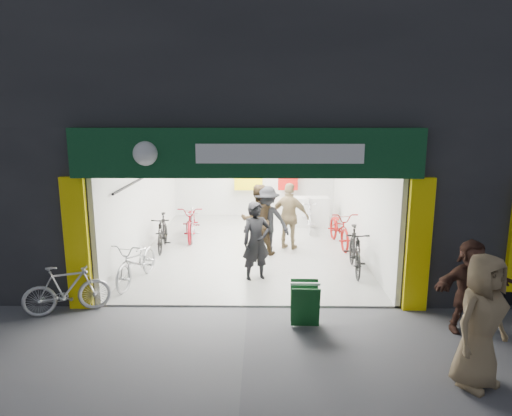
{
  "coord_description": "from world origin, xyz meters",
  "views": [
    {
      "loc": [
        0.29,
        -8.39,
        3.78
      ],
      "look_at": [
        0.15,
        1.5,
        1.69
      ],
      "focal_mm": 32.0,
      "sensor_mm": 36.0,
      "label": 1
    }
  ],
  "objects_px": {
    "parked_bike": "(67,289)",
    "pedestrian_near": "(481,321)",
    "sandwich_board": "(305,303)",
    "bike_left_front": "(137,261)",
    "bike_right_front": "(355,250)"
  },
  "relations": [
    {
      "from": "bike_left_front",
      "to": "parked_bike",
      "type": "relative_size",
      "value": 1.21
    },
    {
      "from": "parked_bike",
      "to": "sandwich_board",
      "type": "bearing_deg",
      "value": -117.91
    },
    {
      "from": "bike_left_front",
      "to": "sandwich_board",
      "type": "relative_size",
      "value": 2.48
    },
    {
      "from": "parked_bike",
      "to": "pedestrian_near",
      "type": "distance_m",
      "value": 7.09
    },
    {
      "from": "parked_bike",
      "to": "pedestrian_near",
      "type": "relative_size",
      "value": 0.83
    },
    {
      "from": "bike_left_front",
      "to": "pedestrian_near",
      "type": "relative_size",
      "value": 1.01
    },
    {
      "from": "pedestrian_near",
      "to": "sandwich_board",
      "type": "distance_m",
      "value": 2.92
    },
    {
      "from": "bike_right_front",
      "to": "pedestrian_near",
      "type": "height_order",
      "value": "pedestrian_near"
    },
    {
      "from": "bike_left_front",
      "to": "pedestrian_near",
      "type": "bearing_deg",
      "value": -23.54
    },
    {
      "from": "bike_right_front",
      "to": "parked_bike",
      "type": "bearing_deg",
      "value": -154.63
    },
    {
      "from": "parked_bike",
      "to": "pedestrian_near",
      "type": "height_order",
      "value": "pedestrian_near"
    },
    {
      "from": "bike_left_front",
      "to": "bike_right_front",
      "type": "relative_size",
      "value": 1.05
    },
    {
      "from": "bike_right_front",
      "to": "sandwich_board",
      "type": "distance_m",
      "value": 3.12
    },
    {
      "from": "pedestrian_near",
      "to": "parked_bike",
      "type": "bearing_deg",
      "value": 129.49
    },
    {
      "from": "bike_right_front",
      "to": "parked_bike",
      "type": "xyz_separation_m",
      "value": [
        -5.91,
        -2.33,
        -0.07
      ]
    }
  ]
}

